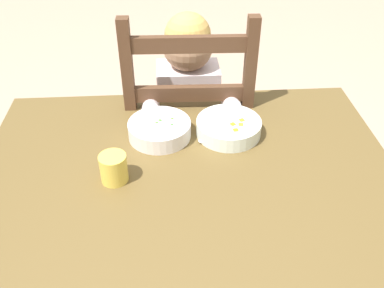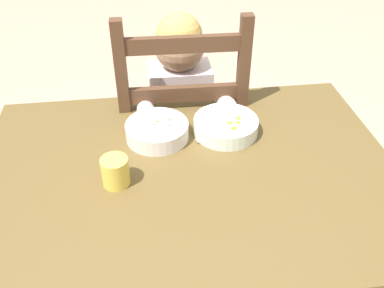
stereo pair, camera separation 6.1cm
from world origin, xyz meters
name	(u,v)px [view 2 (the right image)]	position (x,y,z in m)	size (l,w,h in m)	color
dining_table	(189,201)	(0.00, 0.00, 0.61)	(1.13, 0.82, 0.72)	brown
dining_chair	(181,141)	(0.03, 0.45, 0.48)	(0.43, 0.43, 1.02)	#4F3321
child_figure	(181,105)	(0.03, 0.45, 0.65)	(0.32, 0.31, 0.98)	silver
bowl_of_peas	(157,130)	(-0.07, 0.16, 0.75)	(0.18, 0.18, 0.05)	white
bowl_of_carrots	(226,126)	(0.13, 0.16, 0.75)	(0.19, 0.19, 0.05)	white
spoon	(210,138)	(0.08, 0.13, 0.73)	(0.14, 0.06, 0.01)	silver
drinking_cup	(115,171)	(-0.19, -0.03, 0.76)	(0.07, 0.07, 0.08)	#EACA4D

